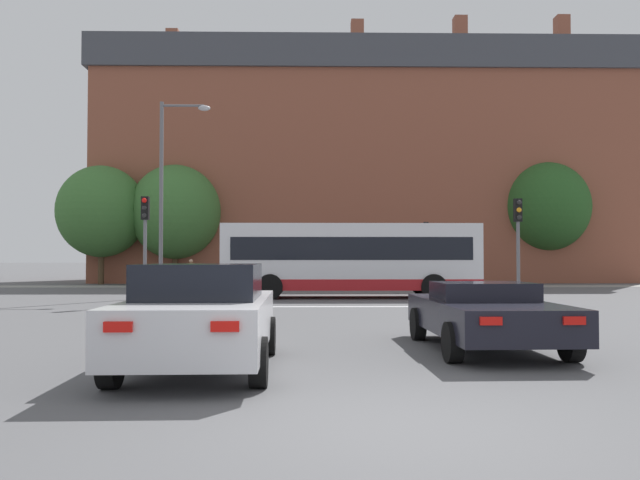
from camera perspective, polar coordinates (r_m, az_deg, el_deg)
name	(u,v)px	position (r m, az deg, el deg)	size (l,w,h in m)	color
ground_plane	(386,429)	(6.22, 6.06, -16.85)	(400.00, 400.00, 0.00)	#545456
stop_line_strip	(331,307)	(20.87, 1.05, -6.11)	(9.85, 0.30, 0.01)	silver
far_pavement	(322,286)	(35.68, 0.22, -4.25)	(70.95, 2.50, 0.01)	gray
brick_civic_building	(361,169)	(45.56, 3.73, 6.51)	(36.36, 11.19, 18.70)	brown
car_saloon_left	(201,315)	(9.36, -10.79, -6.79)	(2.12, 4.36, 1.54)	silver
car_roadster_right	(485,314)	(11.53, 14.85, -6.56)	(2.18, 4.45, 1.19)	black
bus_crossing_lead	(350,258)	(25.59, 2.76, -1.70)	(10.34, 2.67, 3.00)	silver
traffic_light_far_right	(426,243)	(35.84, 9.68, -0.24)	(0.26, 0.31, 3.67)	slate
traffic_light_near_right	(518,233)	(22.56, 17.67, 0.64)	(0.26, 0.31, 3.68)	slate
traffic_light_near_left	(145,231)	(22.16, -15.71, 0.76)	(0.26, 0.31, 3.74)	slate
street_lamp_junction	(169,180)	(26.35, -13.63, 5.40)	(2.07, 0.36, 8.04)	slate
pedestrian_waiting	(191,270)	(36.82, -11.73, -2.74)	(0.46, 0.39, 1.56)	black
pedestrian_walking_east	(426,269)	(36.72, 9.65, -2.61)	(0.37, 0.46, 1.70)	#333851
tree_by_building	(546,207)	(43.04, 19.99, 2.86)	(5.50, 5.50, 7.83)	#4C3823
tree_kerbside	(176,212)	(40.34, -13.07, 2.51)	(5.66, 5.66, 7.50)	#4C3823
tree_distant	(102,211)	(40.97, -19.34, 2.47)	(5.41, 5.41, 7.35)	#4C3823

